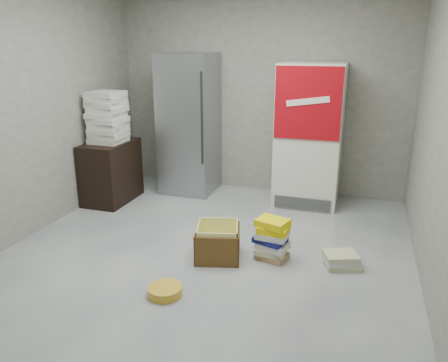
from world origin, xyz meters
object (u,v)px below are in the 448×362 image
phonebook_stack_main (272,239)px  cardboard_box (218,244)px  coke_cooler (309,135)px  steel_fridge (189,125)px  wood_shelf (111,172)px

phonebook_stack_main → cardboard_box: size_ratio=0.82×
coke_cooler → phonebook_stack_main: (-0.10, -1.73, -0.69)m
steel_fridge → cardboard_box: size_ratio=3.66×
steel_fridge → coke_cooler: bearing=-0.2°
steel_fridge → wood_shelf: 1.23m
wood_shelf → cardboard_box: wood_shelf is taller
coke_cooler → wood_shelf: (-2.48, -0.72, -0.50)m
wood_shelf → steel_fridge: bearing=41.3°
coke_cooler → phonebook_stack_main: bearing=-93.3°
wood_shelf → phonebook_stack_main: 2.59m
coke_cooler → steel_fridge: bearing=179.8°
steel_fridge → wood_shelf: steel_fridge is taller
coke_cooler → wood_shelf: bearing=-163.7°
steel_fridge → phonebook_stack_main: (1.55, -1.74, -0.74)m
phonebook_stack_main → cardboard_box: (-0.51, -0.12, -0.07)m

